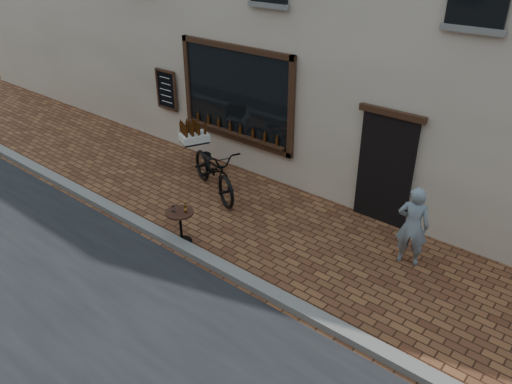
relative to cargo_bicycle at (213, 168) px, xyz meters
The scene contains 5 objects.
ground 2.70m from the cargo_bicycle, 55.74° to the right, with size 90.00×90.00×0.00m, color #522B1A.
kerb 2.53m from the cargo_bicycle, 53.13° to the right, with size 90.00×0.25×0.12m, color slate.
cargo_bicycle is the anchor object (origin of this frame).
bistro_table 2.06m from the cargo_bicycle, 63.15° to the right, with size 0.52×0.52×0.89m.
pedestrian 4.46m from the cargo_bicycle, ahead, with size 0.54×0.36×1.49m, color gray.
Camera 1 is at (5.49, -4.78, 5.30)m, focal length 35.00 mm.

